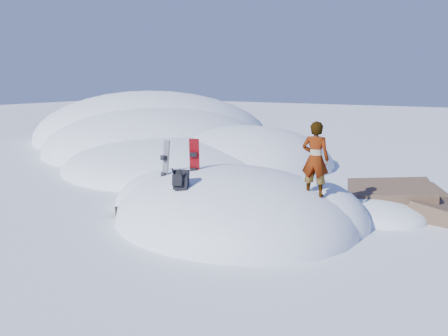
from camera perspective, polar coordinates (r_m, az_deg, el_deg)
The scene contains 9 objects.
ground at distance 12.41m, azimuth 1.17°, elevation -6.81°, with size 120.00×120.00×0.00m, color white.
snow_mound at distance 12.69m, azimuth 1.02°, elevation -6.39°, with size 8.00×6.00×3.00m.
snow_ridge at distance 26.13m, azimuth -8.13°, elevation 2.77°, with size 21.50×18.50×6.40m.
rock_outcrop at distance 13.98m, azimuth 20.99°, elevation -5.42°, with size 4.68×4.41×1.68m.
snowboard_red at distance 12.14m, azimuth -3.90°, elevation 0.52°, with size 0.33×0.30×1.48m.
snowboard_dark at distance 12.51m, azimuth -7.72°, elevation -0.04°, with size 0.36×0.31×1.64m.
backpack at distance 10.95m, azimuth -5.69°, elevation -1.53°, with size 0.47×0.51×0.60m.
gear_pile at distance 13.10m, azimuth -12.08°, elevation -5.49°, with size 1.00×0.89×0.26m.
person at distance 11.00m, azimuth 11.83°, elevation 1.18°, with size 0.68×0.45×1.87m, color slate.
Camera 1 is at (5.80, -10.26, 3.88)m, focal length 35.00 mm.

